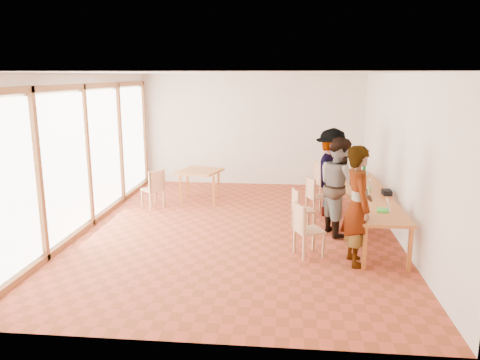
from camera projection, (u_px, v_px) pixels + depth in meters
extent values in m
plane|color=#AE422A|center=(237.00, 230.00, 9.16)|extent=(8.00, 8.00, 0.00)
cube|color=white|center=(252.00, 130.00, 12.72)|extent=(6.00, 0.10, 3.00)
cube|color=white|center=(198.00, 216.00, 4.95)|extent=(6.00, 0.10, 3.00)
cube|color=white|center=(400.00, 157.00, 8.55)|extent=(0.10, 8.00, 3.00)
cube|color=white|center=(86.00, 152.00, 9.12)|extent=(0.10, 8.00, 3.00)
cube|color=white|center=(237.00, 72.00, 8.50)|extent=(6.00, 8.00, 0.04)
cube|color=#C6722C|center=(367.00, 194.00, 8.98)|extent=(0.80, 4.00, 0.05)
cube|color=#C6722C|center=(365.00, 248.00, 7.21)|extent=(0.06, 0.06, 0.70)
cube|color=#C6722C|center=(338.00, 189.00, 10.98)|extent=(0.06, 0.06, 0.70)
cube|color=#C6722C|center=(410.00, 250.00, 7.15)|extent=(0.06, 0.06, 0.70)
cube|color=#C6722C|center=(367.00, 189.00, 10.92)|extent=(0.06, 0.06, 0.70)
cube|color=#C6722C|center=(200.00, 171.00, 11.13)|extent=(0.90, 0.90, 0.05)
cube|color=#C6722C|center=(181.00, 190.00, 10.87)|extent=(0.05, 0.05, 0.70)
cube|color=#C6722C|center=(188.00, 182.00, 11.63)|extent=(0.05, 0.05, 0.70)
cube|color=#C6722C|center=(214.00, 191.00, 10.80)|extent=(0.05, 0.05, 0.70)
cube|color=#C6722C|center=(219.00, 183.00, 11.56)|extent=(0.05, 0.05, 0.70)
cube|color=tan|center=(309.00, 231.00, 7.78)|extent=(0.55, 0.55, 0.04)
cube|color=tan|center=(299.00, 218.00, 7.67)|extent=(0.21, 0.40, 0.44)
cube|color=tan|center=(304.00, 210.00, 9.09)|extent=(0.48, 0.48, 0.04)
cube|color=tan|center=(296.00, 200.00, 9.01)|extent=(0.15, 0.37, 0.40)
cube|color=tan|center=(318.00, 197.00, 10.07)|extent=(0.51, 0.51, 0.04)
cube|color=tan|center=(311.00, 188.00, 9.96)|extent=(0.19, 0.36, 0.40)
cube|color=tan|center=(325.00, 182.00, 11.19)|extent=(0.56, 0.56, 0.04)
cube|color=tan|center=(318.00, 172.00, 11.09)|extent=(0.18, 0.43, 0.46)
cube|color=tan|center=(153.00, 189.00, 10.63)|extent=(0.58, 0.58, 0.04)
cube|color=tan|center=(157.00, 181.00, 10.44)|extent=(0.30, 0.33, 0.43)
imported|color=gray|center=(358.00, 206.00, 7.32)|extent=(0.56, 0.76, 1.92)
imported|color=gray|center=(339.00, 186.00, 8.79)|extent=(0.95, 1.07, 1.85)
imported|color=gray|center=(331.00, 173.00, 9.91)|extent=(0.97, 1.35, 1.88)
cube|color=green|center=(382.00, 210.00, 7.79)|extent=(0.22, 0.28, 0.03)
cube|color=white|center=(388.00, 205.00, 7.74)|extent=(0.11, 0.24, 0.21)
cube|color=green|center=(363.00, 196.00, 8.71)|extent=(0.17, 0.23, 0.02)
cube|color=white|center=(368.00, 192.00, 8.69)|extent=(0.08, 0.21, 0.18)
cube|color=green|center=(366.00, 189.00, 9.25)|extent=(0.20, 0.26, 0.03)
cube|color=white|center=(371.00, 185.00, 9.21)|extent=(0.10, 0.23, 0.20)
imported|color=gold|center=(367.00, 191.00, 8.89)|extent=(0.14, 0.14, 0.10)
cylinder|color=#19692E|center=(364.00, 172.00, 10.20)|extent=(0.07, 0.07, 0.28)
cylinder|color=silver|center=(367.00, 173.00, 10.56)|extent=(0.07, 0.07, 0.09)
cylinder|color=white|center=(356.00, 200.00, 8.38)|extent=(0.08, 0.08, 0.06)
cube|color=#DB3167|center=(361.00, 191.00, 9.06)|extent=(0.05, 0.10, 0.01)
cube|color=black|center=(387.00, 192.00, 8.83)|extent=(0.16, 0.26, 0.09)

